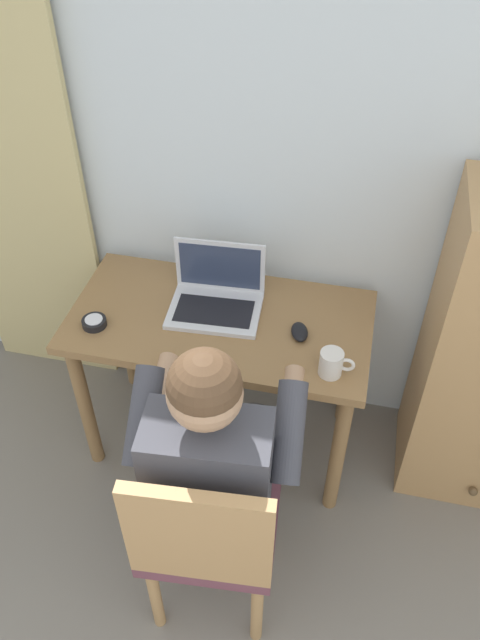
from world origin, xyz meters
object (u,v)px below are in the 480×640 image
object	(u,v)px
desk	(220,340)
person_seated	(216,450)
computer_mouse	(300,332)
coffee_mug	(332,363)
chair	(207,533)
laptop	(217,295)
desk_clock	(94,322)

from	to	relation	value
desk	person_seated	bearing A→B (deg)	-77.06
computer_mouse	coffee_mug	distance (m)	0.21
desk	chair	bearing A→B (deg)	-79.14
chair	desk	bearing A→B (deg)	100.86
desk	chair	world-z (taller)	chair
chair	person_seated	xyz separation A→B (m)	(-0.01, 0.18, 0.18)
coffee_mug	laptop	bearing A→B (deg)	151.49
person_seated	desk	bearing A→B (deg)	102.94
person_seated	computer_mouse	xyz separation A→B (m)	(0.18, 0.52, 0.06)
computer_mouse	desk_clock	distance (m)	0.75
person_seated	desk_clock	xyz separation A→B (m)	(-0.56, 0.41, 0.06)
desk_clock	laptop	bearing A→B (deg)	26.71
chair	desk_clock	size ratio (longest dim) A/B	9.78
computer_mouse	coffee_mug	world-z (taller)	coffee_mug
chair	laptop	xyz separation A→B (m)	(-0.17, 0.79, 0.27)
desk	laptop	size ratio (longest dim) A/B	3.16
person_seated	computer_mouse	distance (m)	0.55
desk	computer_mouse	size ratio (longest dim) A/B	11.23
laptop	computer_mouse	xyz separation A→B (m)	(0.33, -0.09, -0.04)
laptop	desk_clock	xyz separation A→B (m)	(-0.41, -0.21, -0.04)
laptop	coffee_mug	bearing A→B (deg)	-28.51
desk	desk_clock	size ratio (longest dim) A/B	12.48
chair	desk_clock	world-z (taller)	chair
computer_mouse	person_seated	bearing A→B (deg)	-124.18
computer_mouse	laptop	bearing A→B (deg)	149.25
desk	computer_mouse	xyz separation A→B (m)	(0.30, -0.02, 0.13)
person_seated	desk_clock	bearing A→B (deg)	144.21
laptop	coffee_mug	size ratio (longest dim) A/B	2.96
chair	person_seated	world-z (taller)	person_seated
coffee_mug	person_seated	bearing A→B (deg)	-130.55
chair	computer_mouse	size ratio (longest dim) A/B	8.80
person_seated	chair	bearing A→B (deg)	-85.53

